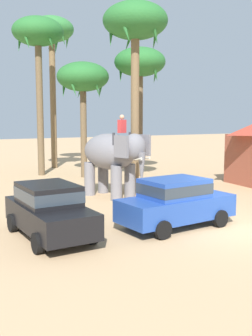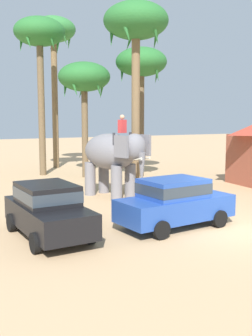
{
  "view_description": "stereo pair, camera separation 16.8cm",
  "coord_description": "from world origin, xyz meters",
  "px_view_note": "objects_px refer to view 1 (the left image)",
  "views": [
    {
      "loc": [
        -9.68,
        -9.85,
        3.79
      ],
      "look_at": [
        -1.61,
        5.3,
        1.6
      ],
      "focal_mm": 43.16,
      "sensor_mm": 36.0,
      "label": 1
    },
    {
      "loc": [
        -9.53,
        -9.92,
        3.79
      ],
      "look_at": [
        -1.61,
        5.3,
        1.6
      ],
      "focal_mm": 43.16,
      "sensor_mm": 36.0,
      "label": 2
    }
  ],
  "objects_px": {
    "car_sedan_foreground": "(176,201)",
    "palm_tree_behind_elephant": "(38,38)",
    "elephant_with_mahout": "(113,155)",
    "palm_tree_left_of_road": "(140,66)",
    "palm_tree_far_back": "(83,80)",
    "palm_tree_leaning_seaward": "(135,28)",
    "car_parked_far_side": "(49,208)",
    "palm_tree_near_hut": "(52,36)"
  },
  "relations": [
    {
      "from": "car_sedan_foreground",
      "to": "palm_tree_behind_elephant",
      "type": "bearing_deg",
      "value": 91.86
    },
    {
      "from": "elephant_with_mahout",
      "to": "palm_tree_left_of_road",
      "type": "height_order",
      "value": "palm_tree_left_of_road"
    },
    {
      "from": "elephant_with_mahout",
      "to": "palm_tree_far_back",
      "type": "height_order",
      "value": "palm_tree_far_back"
    },
    {
      "from": "palm_tree_far_back",
      "to": "elephant_with_mahout",
      "type": "bearing_deg",
      "value": -100.46
    },
    {
      "from": "palm_tree_leaning_seaward",
      "to": "elephant_with_mahout",
      "type": "bearing_deg",
      "value": -150.76
    },
    {
      "from": "car_parked_far_side",
      "to": "palm_tree_far_back",
      "type": "xyz_separation_m",
      "value": [
        5.83,
        11.43,
        5.11
      ]
    },
    {
      "from": "palm_tree_left_of_road",
      "to": "palm_tree_leaning_seaward",
      "type": "height_order",
      "value": "palm_tree_leaning_seaward"
    },
    {
      "from": "palm_tree_behind_elephant",
      "to": "palm_tree_far_back",
      "type": "xyz_separation_m",
      "value": [
        2.12,
        -2.13,
        -2.66
      ]
    },
    {
      "from": "elephant_with_mahout",
      "to": "palm_tree_left_of_road",
      "type": "distance_m",
      "value": 8.66
    },
    {
      "from": "palm_tree_near_hut",
      "to": "palm_tree_left_of_road",
      "type": "distance_m",
      "value": 7.91
    },
    {
      "from": "palm_tree_leaning_seaward",
      "to": "car_sedan_foreground",
      "type": "bearing_deg",
      "value": -107.84
    },
    {
      "from": "palm_tree_near_hut",
      "to": "car_parked_far_side",
      "type": "bearing_deg",
      "value": -108.56
    },
    {
      "from": "car_sedan_foreground",
      "to": "palm_tree_leaning_seaward",
      "type": "xyz_separation_m",
      "value": [
        2.16,
        6.7,
        7.2
      ]
    },
    {
      "from": "car_parked_far_side",
      "to": "palm_tree_near_hut",
      "type": "xyz_separation_m",
      "value": [
        5.65,
        16.84,
        8.61
      ]
    },
    {
      "from": "car_parked_far_side",
      "to": "palm_tree_behind_elephant",
      "type": "bearing_deg",
      "value": 74.71
    },
    {
      "from": "elephant_with_mahout",
      "to": "palm_tree_behind_elephant",
      "type": "bearing_deg",
      "value": 95.9
    },
    {
      "from": "elephant_with_mahout",
      "to": "palm_tree_behind_elephant",
      "type": "distance_m",
      "value": 11.06
    },
    {
      "from": "palm_tree_leaning_seaward",
      "to": "palm_tree_far_back",
      "type": "bearing_deg",
      "value": 95.09
    },
    {
      "from": "car_sedan_foreground",
      "to": "elephant_with_mahout",
      "type": "height_order",
      "value": "elephant_with_mahout"
    },
    {
      "from": "palm_tree_near_hut",
      "to": "palm_tree_far_back",
      "type": "xyz_separation_m",
      "value": [
        0.18,
        -5.41,
        -3.5
      ]
    },
    {
      "from": "car_parked_far_side",
      "to": "palm_tree_leaning_seaward",
      "type": "height_order",
      "value": "palm_tree_leaning_seaward"
    },
    {
      "from": "palm_tree_near_hut",
      "to": "palm_tree_left_of_road",
      "type": "relative_size",
      "value": 1.35
    },
    {
      "from": "car_parked_far_side",
      "to": "palm_tree_near_hut",
      "type": "height_order",
      "value": "palm_tree_near_hut"
    },
    {
      "from": "car_parked_far_side",
      "to": "palm_tree_left_of_road",
      "type": "relative_size",
      "value": 0.52
    },
    {
      "from": "car_parked_far_side",
      "to": "palm_tree_leaning_seaward",
      "type": "xyz_separation_m",
      "value": [
        6.33,
        5.79,
        7.2
      ]
    },
    {
      "from": "elephant_with_mahout",
      "to": "palm_tree_far_back",
      "type": "distance_m",
      "value": 7.85
    },
    {
      "from": "elephant_with_mahout",
      "to": "palm_tree_far_back",
      "type": "xyz_separation_m",
      "value": [
        1.22,
        6.61,
        4.05
      ]
    },
    {
      "from": "palm_tree_left_of_road",
      "to": "car_parked_far_side",
      "type": "bearing_deg",
      "value": -131.83
    },
    {
      "from": "palm_tree_near_hut",
      "to": "palm_tree_behind_elephant",
      "type": "bearing_deg",
      "value": -120.68
    },
    {
      "from": "palm_tree_near_hut",
      "to": "palm_tree_leaning_seaward",
      "type": "distance_m",
      "value": 11.16
    },
    {
      "from": "car_parked_far_side",
      "to": "palm_tree_far_back",
      "type": "distance_m",
      "value": 13.81
    },
    {
      "from": "palm_tree_left_of_road",
      "to": "palm_tree_leaning_seaward",
      "type": "distance_m",
      "value": 5.43
    },
    {
      "from": "elephant_with_mahout",
      "to": "palm_tree_near_hut",
      "type": "xyz_separation_m",
      "value": [
        1.04,
        12.02,
        7.55
      ]
    },
    {
      "from": "car_sedan_foreground",
      "to": "palm_tree_far_back",
      "type": "distance_m",
      "value": 13.46
    },
    {
      "from": "palm_tree_behind_elephant",
      "to": "palm_tree_leaning_seaward",
      "type": "bearing_deg",
      "value": -71.34
    },
    {
      "from": "car_sedan_foreground",
      "to": "palm_tree_leaning_seaward",
      "type": "bearing_deg",
      "value": 72.16
    },
    {
      "from": "palm_tree_behind_elephant",
      "to": "car_parked_far_side",
      "type": "bearing_deg",
      "value": -105.29
    },
    {
      "from": "palm_tree_near_hut",
      "to": "palm_tree_far_back",
      "type": "relative_size",
      "value": 1.53
    },
    {
      "from": "car_parked_far_side",
      "to": "palm_tree_far_back",
      "type": "bearing_deg",
      "value": 62.98
    },
    {
      "from": "palm_tree_near_hut",
      "to": "palm_tree_far_back",
      "type": "bearing_deg",
      "value": -88.13
    },
    {
      "from": "elephant_with_mahout",
      "to": "palm_tree_near_hut",
      "type": "height_order",
      "value": "palm_tree_near_hut"
    },
    {
      "from": "palm_tree_far_back",
      "to": "palm_tree_near_hut",
      "type": "bearing_deg",
      "value": 91.87
    }
  ]
}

